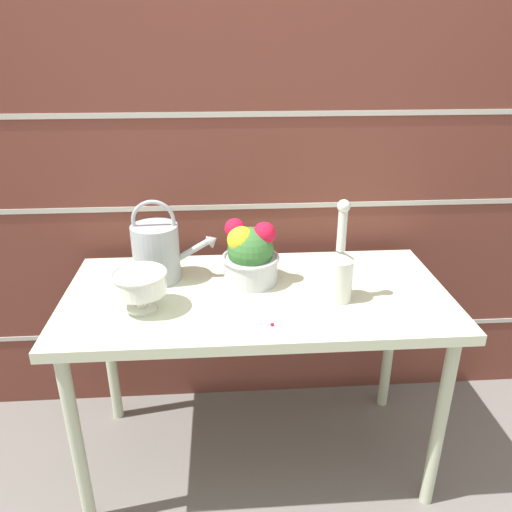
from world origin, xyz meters
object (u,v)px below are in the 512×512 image
Objects in this scene: watering_can at (157,251)px; glass_decanter at (339,269)px; crystal_pedestal_bowl at (140,284)px; flower_planter at (250,255)px.

watering_can is 0.90× the size of glass_decanter.
watering_can is 0.22m from crystal_pedestal_bowl.
glass_decanter reaches higher than flower_planter.
flower_planter is at bearing 26.14° from crystal_pedestal_bowl.
watering_can reaches higher than crystal_pedestal_bowl.
flower_planter is at bearing 152.03° from glass_decanter.
crystal_pedestal_bowl is 0.64m from glass_decanter.
watering_can is 1.75× the size of crystal_pedestal_bowl.
flower_planter is 0.32m from glass_decanter.
watering_can is at bearing 162.44° from glass_decanter.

